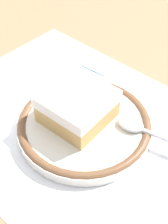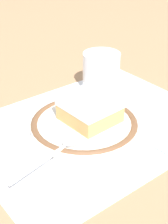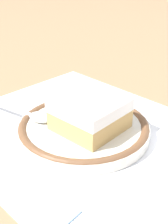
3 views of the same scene
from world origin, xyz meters
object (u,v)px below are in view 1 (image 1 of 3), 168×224
Objects in this scene: napkin at (58,69)px; cake_slice at (76,107)px; plate at (84,125)px; sugar_packet at (97,65)px; spoon at (144,130)px.

cake_slice is at bearing 146.52° from napkin.
plate is 0.15m from sugar_packet.
napkin is (0.13, -0.07, -0.01)m from plate.
sugar_packet is (0.08, -0.12, -0.01)m from plate.
plate is 2.01× the size of napkin.
cake_slice is at bearing 11.26° from plate.
cake_slice is 0.62× the size of spoon.
spoon is at bearing -150.61° from plate.
plate is 3.76× the size of sugar_packet.
plate is 1.28× the size of spoon.
cake_slice reaches higher than spoon.
cake_slice reaches higher than plate.
napkin is at bearing -33.48° from cake_slice.
sugar_packet reaches higher than napkin.
plate reaches higher than napkin.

